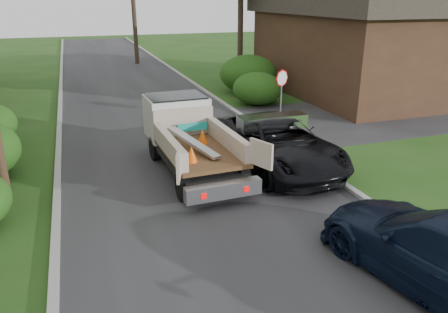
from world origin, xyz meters
TOP-DOWN VIEW (x-y plane):
  - ground at (0.00, 0.00)m, footprint 120.00×120.00m
  - road at (0.00, 10.00)m, footprint 8.00×90.00m
  - side_street at (12.00, 9.00)m, footprint 16.00×7.00m
  - curb_left at (-4.10, 10.00)m, footprint 0.20×90.00m
  - curb_right at (4.10, 10.00)m, footprint 0.20×90.00m
  - stop_sign at (5.20, 9.00)m, footprint 0.71×0.32m
  - house_right at (13.00, 14.00)m, footprint 9.72×12.96m
  - hedge_right_a at (5.80, 13.00)m, footprint 2.60×2.60m
  - hedge_right_b at (6.50, 16.00)m, footprint 3.38×3.38m
  - flatbed_truck at (0.06, 5.72)m, footprint 2.69×5.80m
  - black_pickup at (2.87, 4.50)m, footprint 3.08×6.07m
  - navy_suv at (3.09, -2.50)m, footprint 3.10×5.73m

SIDE VIEW (x-z plane):
  - ground at x=0.00m, z-range 0.00..0.00m
  - road at x=0.00m, z-range -0.01..0.01m
  - side_street at x=12.00m, z-range 0.00..0.02m
  - curb_left at x=-4.10m, z-range 0.00..0.12m
  - curb_right at x=4.10m, z-range 0.00..0.12m
  - navy_suv at x=3.09m, z-range 0.00..1.58m
  - black_pickup at x=2.87m, z-range 0.00..1.64m
  - hedge_right_a at x=5.80m, z-range 0.00..1.70m
  - hedge_right_b at x=6.50m, z-range 0.00..2.21m
  - flatbed_truck at x=0.06m, z-range 0.09..2.26m
  - stop_sign at x=5.20m, z-range 0.54..3.02m
  - house_right at x=13.00m, z-range 0.06..6.26m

